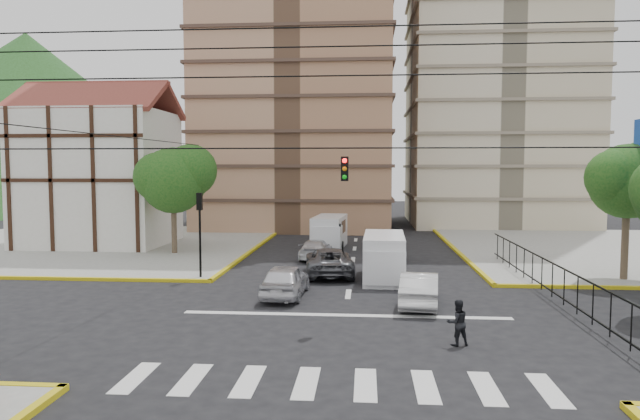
# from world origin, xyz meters

# --- Properties ---
(ground) EXTENTS (160.00, 160.00, 0.00)m
(ground) POSITION_xyz_m (0.00, 0.00, 0.00)
(ground) COLOR black
(ground) RESTS_ON ground
(sidewalk_nw) EXTENTS (26.00, 26.00, 0.15)m
(sidewalk_nw) POSITION_xyz_m (-20.00, 20.00, 0.07)
(sidewalk_nw) COLOR gray
(sidewalk_nw) RESTS_ON ground
(crosswalk_stripes) EXTENTS (12.00, 2.40, 0.01)m
(crosswalk_stripes) POSITION_xyz_m (0.00, -6.00, 0.01)
(crosswalk_stripes) COLOR silver
(crosswalk_stripes) RESTS_ON ground
(stop_line) EXTENTS (13.00, 0.40, 0.01)m
(stop_line) POSITION_xyz_m (0.00, 1.20, 0.01)
(stop_line) COLOR silver
(stop_line) RESTS_ON ground
(tudor_building) EXTENTS (10.80, 8.05, 12.23)m
(tudor_building) POSITION_xyz_m (-19.00, 20.00, 5.25)
(tudor_building) COLOR silver
(tudor_building) RESTS_ON ground
(distant_hill) EXTENTS (70.00, 70.00, 28.00)m
(distant_hill) POSITION_xyz_m (-55.00, 70.00, 14.00)
(distant_hill) COLOR #204617
(distant_hill) RESTS_ON ground
(park_fence) EXTENTS (0.10, 22.50, 1.66)m
(park_fence) POSITION_xyz_m (9.00, 4.50, 0.00)
(park_fence) COLOR black
(park_fence) RESTS_ON ground
(tree_park_c) EXTENTS (4.65, 3.80, 7.25)m
(tree_park_c) POSITION_xyz_m (14.09, 9.01, 5.34)
(tree_park_c) COLOR #473828
(tree_park_c) RESTS_ON ground
(tree_tudor) EXTENTS (5.39, 4.40, 7.43)m
(tree_tudor) POSITION_xyz_m (-11.90, 16.01, 5.22)
(tree_tudor) COLOR #473828
(tree_tudor) RESTS_ON ground
(traffic_light_nw) EXTENTS (0.28, 0.22, 4.40)m
(traffic_light_nw) POSITION_xyz_m (-7.80, 7.80, 3.11)
(traffic_light_nw) COLOR black
(traffic_light_nw) RESTS_ON ground
(traffic_light_hanging) EXTENTS (18.00, 9.12, 0.92)m
(traffic_light_hanging) POSITION_xyz_m (0.00, -2.04, 5.90)
(traffic_light_hanging) COLOR black
(traffic_light_hanging) RESTS_ON ground
(van_right_lane) EXTENTS (2.21, 5.30, 2.36)m
(van_right_lane) POSITION_xyz_m (1.75, 8.40, 1.15)
(van_right_lane) COLOR silver
(van_right_lane) RESTS_ON ground
(van_left_lane) EXTENTS (2.45, 5.31, 2.33)m
(van_left_lane) POSITION_xyz_m (-1.84, 19.98, 1.13)
(van_left_lane) COLOR silver
(van_left_lane) RESTS_ON ground
(car_silver_front_left) EXTENTS (1.98, 4.49, 1.50)m
(car_silver_front_left) POSITION_xyz_m (-2.84, 4.29, 0.75)
(car_silver_front_left) COLOR silver
(car_silver_front_left) RESTS_ON ground
(car_white_front_right) EXTENTS (2.06, 4.56, 1.45)m
(car_white_front_right) POSITION_xyz_m (3.08, 3.04, 0.73)
(car_white_front_right) COLOR silver
(car_white_front_right) RESTS_ON ground
(car_grey_mid_left) EXTENTS (3.04, 5.63, 1.50)m
(car_grey_mid_left) POSITION_xyz_m (-1.19, 9.69, 0.75)
(car_grey_mid_left) COLOR #54555B
(car_grey_mid_left) RESTS_ON ground
(car_silver_rear_left) EXTENTS (2.00, 4.43, 1.26)m
(car_silver_rear_left) POSITION_xyz_m (-2.41, 15.07, 0.63)
(car_silver_rear_left) COLOR silver
(car_silver_rear_left) RESTS_ON ground
(car_darkgrey_mid_right) EXTENTS (2.07, 4.11, 1.34)m
(car_darkgrey_mid_right) POSITION_xyz_m (2.30, 14.72, 0.67)
(car_darkgrey_mid_right) COLOR #28282A
(car_darkgrey_mid_right) RESTS_ON ground
(car_white_rear_right) EXTENTS (1.95, 4.22, 1.34)m
(car_white_rear_right) POSITION_xyz_m (2.13, 19.93, 0.67)
(car_white_rear_right) COLOR silver
(car_white_rear_right) RESTS_ON ground
(pedestrian_crosswalk) EXTENTS (0.88, 0.77, 1.53)m
(pedestrian_crosswalk) POSITION_xyz_m (3.81, -2.34, 0.76)
(pedestrian_crosswalk) COLOR black
(pedestrian_crosswalk) RESTS_ON ground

